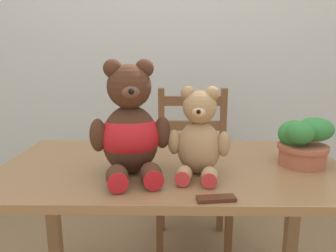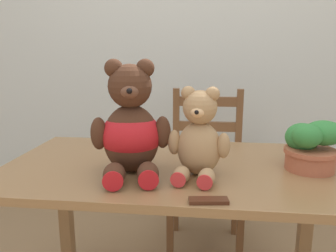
{
  "view_description": "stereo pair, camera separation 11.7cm",
  "coord_description": "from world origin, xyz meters",
  "px_view_note": "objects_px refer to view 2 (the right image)",
  "views": [
    {
      "loc": [
        -0.0,
        -0.87,
        1.2
      ],
      "look_at": [
        -0.02,
        0.27,
        0.95
      ],
      "focal_mm": 35.0,
      "sensor_mm": 36.0,
      "label": 1
    },
    {
      "loc": [
        0.12,
        -0.86,
        1.2
      ],
      "look_at": [
        -0.02,
        0.27,
        0.95
      ],
      "focal_mm": 35.0,
      "sensor_mm": 36.0,
      "label": 2
    }
  ],
  "objects_px": {
    "potted_plant": "(311,145)",
    "teddy_bear_right": "(199,138)",
    "chocolate_bar": "(209,201)",
    "wooden_chair_behind": "(206,173)",
    "teddy_bear_left": "(131,129)"
  },
  "relations": [
    {
      "from": "potted_plant",
      "to": "chocolate_bar",
      "type": "distance_m",
      "value": 0.52
    },
    {
      "from": "teddy_bear_right",
      "to": "chocolate_bar",
      "type": "distance_m",
      "value": 0.26
    },
    {
      "from": "teddy_bear_right",
      "to": "wooden_chair_behind",
      "type": "bearing_deg",
      "value": -84.33
    },
    {
      "from": "wooden_chair_behind",
      "to": "chocolate_bar",
      "type": "height_order",
      "value": "wooden_chair_behind"
    },
    {
      "from": "teddy_bear_right",
      "to": "chocolate_bar",
      "type": "height_order",
      "value": "teddy_bear_right"
    },
    {
      "from": "wooden_chair_behind",
      "to": "chocolate_bar",
      "type": "xyz_separation_m",
      "value": [
        0.0,
        -1.05,
        0.3
      ]
    },
    {
      "from": "wooden_chair_behind",
      "to": "teddy_bear_right",
      "type": "relative_size",
      "value": 3.08
    },
    {
      "from": "teddy_bear_right",
      "to": "potted_plant",
      "type": "height_order",
      "value": "teddy_bear_right"
    },
    {
      "from": "potted_plant",
      "to": "teddy_bear_right",
      "type": "bearing_deg",
      "value": -164.94
    },
    {
      "from": "teddy_bear_left",
      "to": "teddy_bear_right",
      "type": "bearing_deg",
      "value": 167.85
    },
    {
      "from": "potted_plant",
      "to": "chocolate_bar",
      "type": "height_order",
      "value": "potted_plant"
    },
    {
      "from": "wooden_chair_behind",
      "to": "teddy_bear_left",
      "type": "relative_size",
      "value": 2.39
    },
    {
      "from": "chocolate_bar",
      "to": "teddy_bear_left",
      "type": "bearing_deg",
      "value": 141.37
    },
    {
      "from": "teddy_bear_left",
      "to": "teddy_bear_right",
      "type": "height_order",
      "value": "teddy_bear_left"
    },
    {
      "from": "wooden_chair_behind",
      "to": "teddy_bear_left",
      "type": "xyz_separation_m",
      "value": [
        -0.28,
        -0.82,
        0.46
      ]
    }
  ]
}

